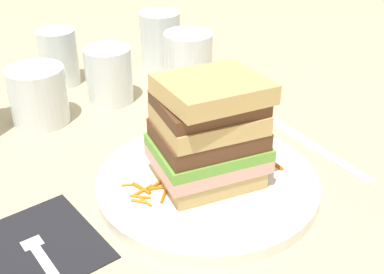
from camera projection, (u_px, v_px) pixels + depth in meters
ground_plane at (197, 185)px, 0.59m from camera, size 3.00×3.00×0.00m
main_plate at (207, 183)px, 0.58m from camera, size 0.25×0.25×0.01m
sandwich at (209, 132)px, 0.54m from camera, size 0.13×0.12×0.13m
carrot_shred_0 at (145, 201)px, 0.54m from camera, size 0.00×0.02×0.00m
carrot_shred_1 at (164, 195)px, 0.54m from camera, size 0.02×0.02×0.00m
carrot_shred_2 at (142, 188)px, 0.56m from camera, size 0.01×0.03×0.00m
carrot_shred_3 at (163, 187)px, 0.56m from camera, size 0.03×0.02×0.00m
carrot_shred_4 at (140, 201)px, 0.54m from camera, size 0.01×0.02×0.00m
carrot_shred_5 at (130, 185)px, 0.56m from camera, size 0.02×0.01×0.00m
carrot_shred_6 at (143, 190)px, 0.55m from camera, size 0.03×0.01×0.00m
carrot_shred_7 at (158, 183)px, 0.56m from camera, size 0.03×0.01×0.00m
carrot_shred_8 at (141, 197)px, 0.54m from camera, size 0.02×0.02×0.00m
carrot_shred_9 at (265, 169)px, 0.59m from camera, size 0.02×0.03×0.00m
carrot_shred_10 at (270, 164)px, 0.60m from camera, size 0.03×0.02×0.00m
carrot_shred_11 at (259, 167)px, 0.59m from camera, size 0.02×0.01×0.00m
carrot_shred_12 at (276, 164)px, 0.60m from camera, size 0.00×0.02×0.00m
carrot_shred_13 at (269, 155)px, 0.61m from camera, size 0.02×0.02×0.00m
carrot_shred_14 at (254, 161)px, 0.60m from camera, size 0.02×0.01×0.00m
carrot_shred_15 at (268, 167)px, 0.59m from camera, size 0.03×0.01×0.00m
carrot_shred_16 at (271, 159)px, 0.61m from camera, size 0.01×0.03×0.00m
carrot_shred_17 at (247, 168)px, 0.59m from camera, size 0.01×0.03×0.00m
carrot_shred_18 at (245, 163)px, 0.60m from camera, size 0.01×0.03×0.00m
napkin_dark at (35, 247)px, 0.50m from camera, size 0.13×0.13×0.00m
fork at (44, 258)px, 0.48m from camera, size 0.02×0.17×0.00m
knife at (316, 147)px, 0.66m from camera, size 0.03×0.20×0.00m
juice_glass at (188, 64)px, 0.80m from camera, size 0.08×0.08×0.09m
empty_tumbler_0 at (109, 75)px, 0.76m from camera, size 0.07×0.07×0.08m
empty_tumbler_1 at (160, 41)px, 0.87m from camera, size 0.07×0.07×0.10m
empty_tumbler_2 at (38, 96)px, 0.70m from camera, size 0.08×0.08×0.08m
empty_tumbler_3 at (59, 57)px, 0.82m from camera, size 0.06×0.06×0.09m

